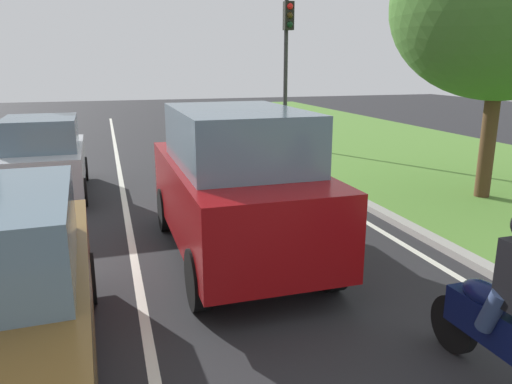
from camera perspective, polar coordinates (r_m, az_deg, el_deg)
The scene contains 9 objects.
ground_plane at distance 12.42m, azimuth -12.10°, elevation 0.87°, with size 60.00×60.00×0.00m, color #262628.
lane_line_center at distance 12.38m, azimuth -15.32°, elevation 0.65°, with size 0.12×32.00×0.01m, color silver.
lane_line_right_edge at distance 13.19m, azimuth 3.66°, elevation 1.99°, with size 0.12×32.00×0.01m, color silver.
grass_verge_right at distance 15.58m, azimuth 20.81°, elevation 3.12°, with size 9.00×48.00×0.06m, color #548433.
curb_right at distance 13.36m, azimuth 5.67°, elevation 2.36°, with size 0.24×48.00×0.12m, color #9E9B93.
car_suv_ahead at distance 7.34m, azimuth -2.41°, elevation 1.05°, with size 1.99×4.51×2.28m.
car_hatchback_far at distance 11.92m, azimuth -23.39°, elevation 3.75°, with size 1.79×3.73×1.78m.
traffic_light_near_right at distance 17.23m, azimuth 3.64°, elevation 16.48°, with size 0.32×0.50×5.02m.
tree_roadside_near at distance 11.66m, azimuth 26.91°, elevation 18.86°, with size 4.51×4.51×5.98m.
Camera 1 is at (-0.96, 1.96, 2.90)m, focal length 34.41 mm.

